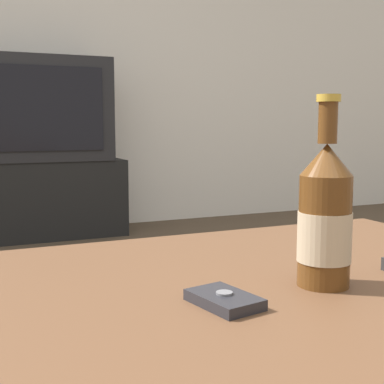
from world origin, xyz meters
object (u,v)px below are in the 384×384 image
object	(u,v)px
beer_bottle	(325,218)
cell_phone	(224,300)
tv_stand	(41,199)
television	(38,109)

from	to	relation	value
beer_bottle	cell_phone	size ratio (longest dim) A/B	2.55
tv_stand	cell_phone	size ratio (longest dim) A/B	9.94
tv_stand	television	size ratio (longest dim) A/B	1.19
television	beer_bottle	size ratio (longest dim) A/B	3.28
tv_stand	cell_phone	xyz separation A→B (m)	(-0.17, -2.82, 0.25)
tv_stand	beer_bottle	world-z (taller)	beer_bottle
tv_stand	beer_bottle	size ratio (longest dim) A/B	3.90
tv_stand	television	world-z (taller)	television
cell_phone	tv_stand	bearing A→B (deg)	75.52
television	cell_phone	world-z (taller)	television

